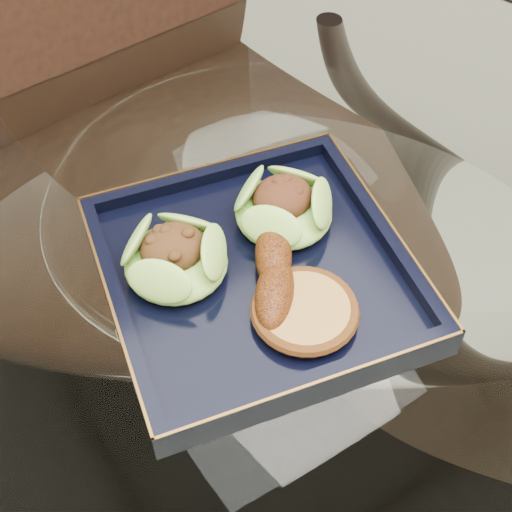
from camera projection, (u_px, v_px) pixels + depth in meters
ground at (264, 510)px, 1.29m from camera, size 4.00×4.00×0.00m
dining_table at (268, 325)px, 0.83m from camera, size 1.13×1.13×0.77m
dining_chair at (186, 222)px, 1.06m from camera, size 0.43×0.43×0.91m
navy_plate at (256, 277)px, 0.66m from camera, size 0.32×0.32×0.02m
lettuce_wrap_left at (176, 259)px, 0.64m from camera, size 0.12×0.12×0.03m
lettuce_wrap_right at (284, 209)px, 0.68m from camera, size 0.12×0.12×0.03m
roasted_plantain at (273, 254)px, 0.64m from camera, size 0.11×0.15×0.03m
crumb_patty at (305, 312)px, 0.61m from camera, size 0.09×0.09×0.02m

